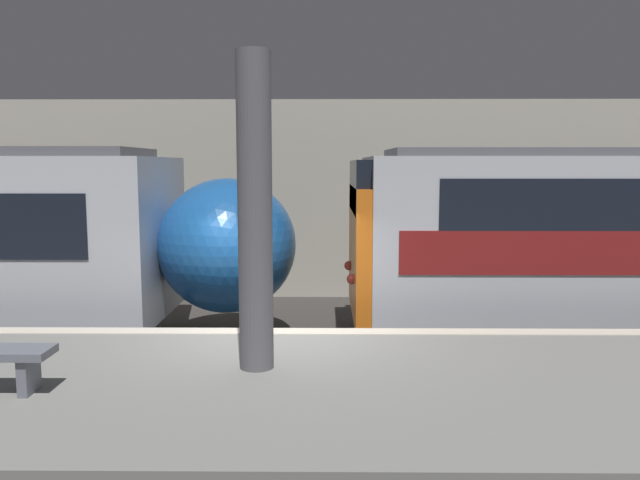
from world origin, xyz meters
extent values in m
plane|color=#33302D|center=(0.00, 0.00, 0.00)|extent=(120.00, 120.00, 0.00)
cube|color=slate|center=(0.00, -2.01, 0.50)|extent=(40.00, 4.02, 1.00)
cube|color=beige|center=(0.00, -0.15, 1.00)|extent=(40.00, 0.30, 0.01)
cube|color=#B2AD9E|center=(0.00, 6.77, 2.39)|extent=(50.00, 0.15, 4.78)
cylinder|color=#56565B|center=(-0.01, -1.64, 2.72)|extent=(0.38, 0.38, 3.45)
ellipsoid|color=#195199|center=(-0.99, 2.59, 1.82)|extent=(2.42, 2.83, 2.37)
sphere|color=#F2EFCC|center=(-0.04, 2.59, 1.40)|extent=(0.20, 0.20, 0.20)
cube|color=orange|center=(1.35, 2.59, 1.73)|extent=(0.25, 3.02, 2.26)
cube|color=black|center=(1.35, 2.59, 2.86)|extent=(0.25, 2.71, 0.90)
sphere|color=#EA4C42|center=(1.19, 1.90, 1.34)|extent=(0.18, 0.18, 0.18)
sphere|color=#EA4C42|center=(1.19, 3.29, 1.34)|extent=(0.18, 0.18, 0.18)
cube|color=slate|center=(-2.18, -2.44, 1.20)|extent=(0.10, 0.32, 0.41)
camera|label=1|loc=(0.76, -8.36, 3.24)|focal=35.00mm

